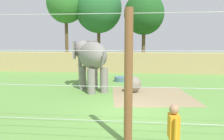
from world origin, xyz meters
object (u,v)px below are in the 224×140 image
Objects in this scene: elephant at (91,57)px; enrichment_ball at (133,84)px; zookeeper at (173,136)px; water_tub at (121,79)px.

elephant reaches higher than enrichment_ball.
elephant is 2.29× the size of zookeeper.
elephant is 3.17m from enrichment_ball.
zookeeper is at bearing -67.37° from elephant.
enrichment_ball is 3.87m from water_tub.
elephant reaches higher than water_tub.
elephant is 3.48× the size of water_tub.
water_tub is at bearing 104.60° from enrichment_ball.
elephant reaches higher than zookeeper.
zookeeper is (3.74, -8.97, -1.17)m from elephant.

